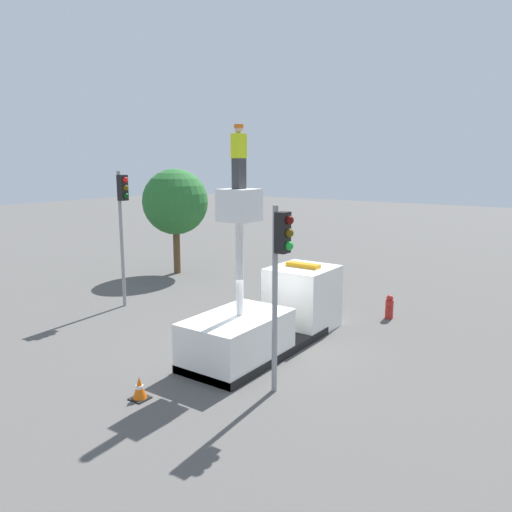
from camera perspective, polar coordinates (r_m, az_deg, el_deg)
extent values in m
plane|color=#565451|center=(15.86, 0.27, -10.85)|extent=(120.00, 120.00, 0.00)
cube|color=black|center=(15.81, 0.27, -10.44)|extent=(5.44, 2.09, 0.24)
cube|color=white|center=(14.77, -2.19, -9.53)|extent=(3.25, 2.03, 1.43)
cube|color=white|center=(17.69, 5.33, -4.80)|extent=(2.19, 2.03, 2.22)
cube|color=black|center=(18.52, 7.06, -2.71)|extent=(0.03, 1.73, 0.89)
cube|color=orange|center=(17.42, 5.40, -1.05)|extent=(0.36, 1.22, 0.14)
cylinder|color=silver|center=(14.29, -1.89, -1.28)|extent=(0.22, 0.22, 2.85)
cube|color=silver|center=(14.03, -1.93, 5.83)|extent=(0.96, 0.96, 0.90)
cube|color=#38383D|center=(13.99, -1.95, 9.39)|extent=(0.34, 0.26, 0.84)
cube|color=#D1E519|center=(13.99, -1.97, 12.46)|extent=(0.40, 0.26, 0.66)
sphere|color=beige|center=(14.01, -1.99, 14.28)|extent=(0.23, 0.23, 0.23)
cylinder|color=orange|center=(14.02, -1.99, 14.63)|extent=(0.26, 0.26, 0.09)
cylinder|color=gray|center=(12.51, 2.16, -5.18)|extent=(0.14, 0.14, 4.80)
cube|color=black|center=(12.04, 3.06, 2.70)|extent=(0.34, 0.28, 1.00)
sphere|color=#490707|center=(11.91, 3.83, 4.10)|extent=(0.22, 0.22, 0.22)
sphere|color=#503C07|center=(11.95, 3.81, 2.63)|extent=(0.22, 0.22, 0.22)
sphere|color=green|center=(11.99, 3.79, 1.16)|extent=(0.22, 0.22, 0.22)
cylinder|color=gray|center=(20.79, -15.10, 1.79)|extent=(0.14, 0.14, 5.48)
cube|color=black|center=(20.42, -15.00, 7.54)|extent=(0.34, 0.28, 1.00)
sphere|color=red|center=(20.27, -14.71, 8.41)|extent=(0.22, 0.22, 0.22)
sphere|color=#503C07|center=(20.28, -14.67, 7.54)|extent=(0.22, 0.22, 0.22)
sphere|color=#083710|center=(20.30, -14.62, 6.67)|extent=(0.22, 0.22, 0.22)
cylinder|color=#B2231E|center=(19.58, 14.98, -5.90)|extent=(0.30, 0.30, 0.71)
sphere|color=#B2231E|center=(19.46, 15.04, -4.68)|extent=(0.25, 0.25, 0.25)
cylinder|color=#B2231E|center=(19.37, 14.78, -5.85)|extent=(0.12, 0.12, 0.12)
cylinder|color=#B2231E|center=(19.75, 15.21, -5.55)|extent=(0.12, 0.12, 0.12)
cube|color=black|center=(13.26, -13.11, -15.56)|extent=(0.44, 0.44, 0.03)
cone|color=orange|center=(13.14, -13.17, -14.47)|extent=(0.36, 0.36, 0.58)
cylinder|color=white|center=(13.13, -13.17, -14.36)|extent=(0.19, 0.19, 0.08)
cylinder|color=brown|center=(26.78, -9.05, 0.81)|extent=(0.36, 0.36, 2.60)
sphere|color=#286B2D|center=(26.47, -9.21, 6.14)|extent=(3.42, 3.42, 3.42)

